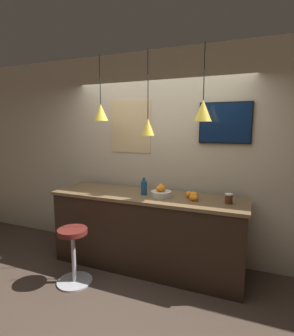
# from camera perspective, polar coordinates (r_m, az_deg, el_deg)

# --- Properties ---
(ground_plane) EXTENTS (14.00, 14.00, 0.00)m
(ground_plane) POSITION_cam_1_polar(r_m,az_deg,el_deg) (3.21, -5.75, -26.62)
(ground_plane) COLOR #47382D
(back_wall) EXTENTS (8.00, 0.06, 2.90)m
(back_wall) POSITION_cam_1_polar(r_m,az_deg,el_deg) (3.76, 2.67, 2.61)
(back_wall) COLOR beige
(back_wall) RESTS_ON ground_plane
(service_counter) EXTENTS (2.53, 0.71, 0.99)m
(service_counter) POSITION_cam_1_polar(r_m,az_deg,el_deg) (3.58, 0.00, -13.51)
(service_counter) COLOR black
(service_counter) RESTS_ON ground_plane
(bar_stool) EXTENTS (0.42, 0.42, 0.68)m
(bar_stool) POSITION_cam_1_polar(r_m,az_deg,el_deg) (3.38, -15.76, -16.47)
(bar_stool) COLOR #B7B7BC
(bar_stool) RESTS_ON ground_plane
(fruit_bowl) EXTENTS (0.26, 0.26, 0.15)m
(fruit_bowl) POSITION_cam_1_polar(r_m,az_deg,el_deg) (3.31, 3.08, -5.26)
(fruit_bowl) COLOR beige
(fruit_bowl) RESTS_ON service_counter
(orange_pile) EXTENTS (0.18, 0.20, 0.09)m
(orange_pile) POSITION_cam_1_polar(r_m,az_deg,el_deg) (3.25, 10.03, -5.99)
(orange_pile) COLOR orange
(orange_pile) RESTS_ON service_counter
(juice_bottle) EXTENTS (0.08, 0.08, 0.22)m
(juice_bottle) POSITION_cam_1_polar(r_m,az_deg,el_deg) (3.38, -0.65, -4.31)
(juice_bottle) COLOR navy
(juice_bottle) RESTS_ON service_counter
(spread_jar) EXTENTS (0.09, 0.09, 0.12)m
(spread_jar) POSITION_cam_1_polar(r_m,az_deg,el_deg) (3.15, 17.35, -6.40)
(spread_jar) COLOR #562D19
(spread_jar) RESTS_ON service_counter
(pendant_lamp_left) EXTENTS (0.19, 0.19, 0.86)m
(pendant_lamp_left) POSITION_cam_1_polar(r_m,az_deg,el_deg) (3.65, -10.01, 11.87)
(pendant_lamp_left) COLOR black
(pendant_lamp_middle) EXTENTS (0.17, 0.17, 1.05)m
(pendant_lamp_middle) POSITION_cam_1_polar(r_m,az_deg,el_deg) (3.33, 0.21, 9.02)
(pendant_lamp_middle) COLOR black
(pendant_lamp_right) EXTENTS (0.21, 0.21, 0.88)m
(pendant_lamp_right) POSITION_cam_1_polar(r_m,az_deg,el_deg) (3.15, 12.10, 12.14)
(pendant_lamp_right) COLOR black
(mounted_tv) EXTENTS (0.65, 0.04, 0.52)m
(mounted_tv) POSITION_cam_1_polar(r_m,az_deg,el_deg) (3.49, 16.65, 9.39)
(mounted_tv) COLOR black
(wall_poster) EXTENTS (0.63, 0.01, 0.76)m
(wall_poster) POSITION_cam_1_polar(r_m,az_deg,el_deg) (3.87, -3.61, 9.00)
(wall_poster) COLOR #DBBC84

